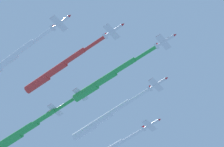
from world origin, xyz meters
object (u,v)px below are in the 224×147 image
(jet_starboard_inner, at_px, (56,70))
(jet_starboard_mid, at_px, (8,61))
(jet_port_outer, at_px, (28,128))
(jet_port_inner, at_px, (102,120))
(jet_starboard_outer, at_px, (10,139))
(jet_lead, at_px, (105,79))

(jet_starboard_inner, relative_size, jet_starboard_mid, 1.05)
(jet_port_outer, bearing_deg, jet_starboard_inner, -52.06)
(jet_port_inner, distance_m, jet_starboard_mid, 48.95)
(jet_starboard_mid, relative_size, jet_starboard_outer, 1.01)
(jet_port_inner, relative_size, jet_starboard_mid, 1.05)
(jet_port_inner, distance_m, jet_port_outer, 33.12)
(jet_starboard_outer, bearing_deg, jet_lead, -23.58)
(jet_starboard_inner, height_order, jet_port_outer, jet_port_outer)
(jet_lead, height_order, jet_port_outer, jet_port_outer)
(jet_lead, distance_m, jet_port_inner, 21.86)
(jet_port_inner, height_order, jet_starboard_mid, jet_port_inner)
(jet_port_outer, bearing_deg, jet_port_inner, 5.81)
(jet_port_outer, xyz_separation_m, jet_starboard_outer, (-10.35, 4.21, 0.62))
(jet_port_inner, distance_m, jet_starboard_inner, 31.93)
(jet_lead, distance_m, jet_starboard_inner, 20.92)
(jet_starboard_inner, distance_m, jet_starboard_outer, 42.92)
(jet_lead, xyz_separation_m, jet_starboard_inner, (-19.13, -8.44, 0.80))
(jet_lead, xyz_separation_m, jet_port_inner, (-6.40, 20.83, 1.68))
(jet_port_outer, bearing_deg, jet_starboard_mid, -85.76)
(jet_lead, bearing_deg, jet_starboard_outer, 156.42)
(jet_port_outer, height_order, jet_starboard_outer, jet_starboard_outer)
(jet_port_inner, height_order, jet_port_outer, jet_port_inner)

